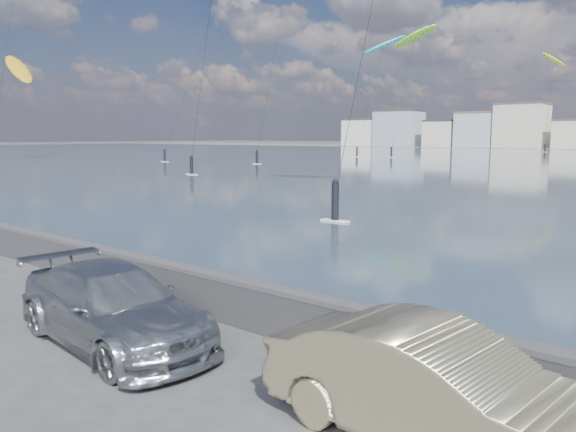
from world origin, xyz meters
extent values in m
plane|color=#333335|center=(0.00, 0.00, 0.00)|extent=(700.00, 700.00, 0.00)
cube|color=#28282B|center=(0.00, 2.70, 0.45)|extent=(400.00, 0.35, 0.90)
cylinder|color=#28282B|center=(0.00, 2.70, 0.90)|extent=(400.00, 0.36, 0.36)
cube|color=white|center=(-112.00, 186.00, 5.00)|extent=(14.00, 11.00, 10.00)
cube|color=#383330|center=(-112.00, 186.00, 10.30)|extent=(14.28, 11.22, 0.60)
cube|color=#9EA8B7|center=(-96.50, 186.00, 6.50)|extent=(16.00, 12.00, 13.00)
cube|color=#383330|center=(-96.50, 186.00, 13.30)|extent=(16.32, 12.24, 0.60)
cube|color=silver|center=(-79.00, 186.00, 4.50)|extent=(11.00, 10.00, 9.00)
cube|color=#2D2D33|center=(-79.00, 186.00, 9.30)|extent=(11.22, 10.20, 0.60)
cube|color=#B2B7C6|center=(-66.00, 186.00, 5.75)|extent=(13.00, 11.00, 11.50)
cube|color=brown|center=(-66.00, 186.00, 11.80)|extent=(13.26, 11.22, 0.60)
cube|color=beige|center=(-51.50, 186.00, 7.00)|extent=(15.00, 12.00, 14.00)
cube|color=#4C423D|center=(-51.50, 186.00, 14.30)|extent=(15.30, 12.24, 0.60)
cube|color=silver|center=(-35.00, 186.00, 4.25)|extent=(12.00, 10.00, 8.50)
imported|color=#A4A7AB|center=(-0.35, 0.42, 0.74)|extent=(5.24, 2.54, 1.47)
imported|color=tan|center=(5.96, 0.98, 0.78)|extent=(4.82, 1.98, 1.55)
cube|color=white|center=(-61.08, 48.78, 0.05)|extent=(1.40, 0.42, 0.08)
cylinder|color=black|center=(-61.08, 48.78, 0.95)|extent=(0.36, 0.36, 1.70)
sphere|color=black|center=(-61.08, 48.78, 1.85)|extent=(0.28, 0.28, 0.28)
cylinder|color=black|center=(-59.47, 55.54, 18.26)|extent=(3.26, 13.56, 33.94)
ellipsoid|color=#BF8C19|center=(-86.23, 39.00, 14.86)|extent=(9.89, 4.05, 6.45)
cylinder|color=black|center=(-84.49, 36.63, 18.50)|extent=(0.84, 6.49, 34.40)
cube|color=white|center=(-6.00, 15.78, 0.05)|extent=(1.40, 0.42, 0.08)
cylinder|color=black|center=(-6.00, 15.78, 0.95)|extent=(0.36, 0.36, 1.70)
sphere|color=black|center=(-6.00, 15.78, 1.85)|extent=(0.28, 0.28, 0.28)
cube|color=white|center=(-35.67, 32.47, 0.05)|extent=(1.40, 0.42, 0.08)
cylinder|color=black|center=(-35.67, 32.47, 0.95)|extent=(0.36, 0.36, 1.70)
sphere|color=black|center=(-35.67, 32.47, 1.85)|extent=(0.28, 0.28, 0.28)
cylinder|color=black|center=(-35.99, 35.76, 17.20)|extent=(0.67, 6.62, 31.80)
ellipsoid|color=#8CD826|center=(-44.17, 96.53, 23.05)|extent=(8.30, 4.13, 5.14)
cube|color=white|center=(-43.41, 87.03, 0.05)|extent=(1.40, 0.42, 0.08)
cylinder|color=black|center=(-43.41, 87.03, 0.95)|extent=(0.36, 0.36, 1.70)
sphere|color=black|center=(-43.41, 87.03, 1.85)|extent=(0.28, 0.28, 0.28)
cylinder|color=black|center=(-43.79, 91.78, 12.17)|extent=(0.80, 9.53, 21.76)
cube|color=white|center=(-45.36, 52.65, 0.05)|extent=(1.40, 0.42, 0.08)
cylinder|color=black|center=(-45.36, 52.65, 0.95)|extent=(0.36, 0.36, 1.70)
sphere|color=black|center=(-45.36, 52.65, 1.85)|extent=(0.28, 0.28, 0.28)
cylinder|color=black|center=(-46.31, 58.18, 17.83)|extent=(1.93, 11.10, 33.08)
ellipsoid|color=#19BFBF|center=(-51.83, 97.76, 22.33)|extent=(9.05, 6.17, 4.33)
cube|color=white|center=(-49.72, 85.11, 0.05)|extent=(1.40, 0.42, 0.08)
cylinder|color=black|center=(-49.72, 85.11, 0.95)|extent=(0.36, 0.36, 1.70)
sphere|color=black|center=(-49.72, 85.11, 1.85)|extent=(0.28, 0.28, 0.28)
cylinder|color=black|center=(-50.77, 91.43, 11.81)|extent=(2.14, 12.67, 21.05)
ellipsoid|color=yellow|center=(-33.59, 151.55, 23.23)|extent=(5.92, 9.61, 4.51)
cube|color=white|center=(-31.53, 141.27, 0.05)|extent=(1.40, 0.42, 0.08)
cylinder|color=black|center=(-31.53, 141.27, 0.95)|extent=(0.36, 0.36, 1.70)
sphere|color=black|center=(-31.53, 141.27, 1.85)|extent=(0.28, 0.28, 0.28)
cylinder|color=black|center=(-32.56, 146.41, 12.27)|extent=(2.09, 10.31, 21.95)
camera|label=1|loc=(8.82, -5.36, 3.94)|focal=35.00mm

